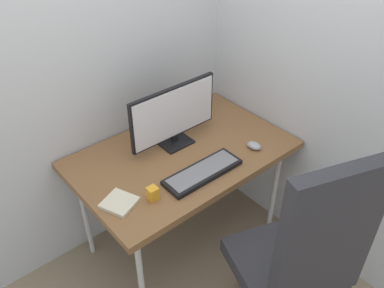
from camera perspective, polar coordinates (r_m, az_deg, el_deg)
The scene contains 11 objects.
ground_plane at distance 2.91m, azimuth -1.18°, elevation -13.03°, with size 8.00×8.00×0.00m, color gray.
wall_back at distance 2.39m, azimuth -8.45°, elevation 16.23°, with size 2.94×0.04×2.80m, color silver.
wall_side_right at distance 2.37m, azimuth 15.37°, elevation 15.15°, with size 0.04×2.47×2.80m, color silver.
desk at distance 2.42m, azimuth -1.38°, elevation -2.05°, with size 1.27×0.81×0.75m.
office_chair at distance 2.03m, azimuth 15.31°, elevation -14.88°, with size 0.64×0.63×1.28m.
monitor at distance 2.36m, azimuth -2.59°, elevation 4.19°, with size 0.59×0.15×0.38m.
keyboard at distance 2.22m, azimuth 1.51°, elevation -3.98°, with size 0.46×0.16×0.03m.
mouse at distance 2.44m, azimuth 8.77°, elevation -0.23°, with size 0.06×0.09×0.04m, color #9EA0A5.
pen_holder at distance 2.76m, azimuth 0.98°, elevation 5.76°, with size 0.07×0.07×0.16m.
notebook at distance 2.09m, azimuth -10.21°, elevation -8.16°, with size 0.15×0.16×0.02m, color beige.
desk_clamp_accessory at distance 2.07m, azimuth -5.58°, elevation -6.97°, with size 0.05×0.05×0.07m, color orange.
Camera 1 is at (-1.18, -1.49, 2.20)m, focal length 37.81 mm.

